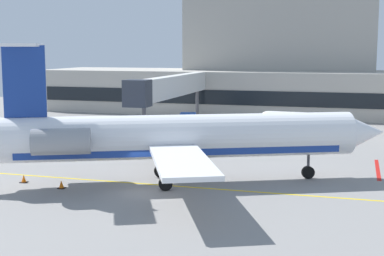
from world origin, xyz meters
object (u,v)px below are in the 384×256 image
pushback_tractor (135,141)px  fuel_tank (291,122)px  regional_jet (173,137)px  baggage_tug (188,123)px

pushback_tractor → fuel_tank: (12.23, 14.67, 0.36)m
regional_jet → pushback_tractor: bearing=124.2°
regional_jet → pushback_tractor: 12.75m
fuel_tank → baggage_tug: bearing=-168.6°
fuel_tank → regional_jet: bearing=-101.7°
regional_jet → pushback_tractor: size_ratio=7.92×
regional_jet → fuel_tank: 25.64m
baggage_tug → pushback_tractor: (-1.26, -12.45, -0.02)m
baggage_tug → fuel_tank: (10.97, 2.22, 0.34)m
baggage_tug → pushback_tractor: bearing=-95.8°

